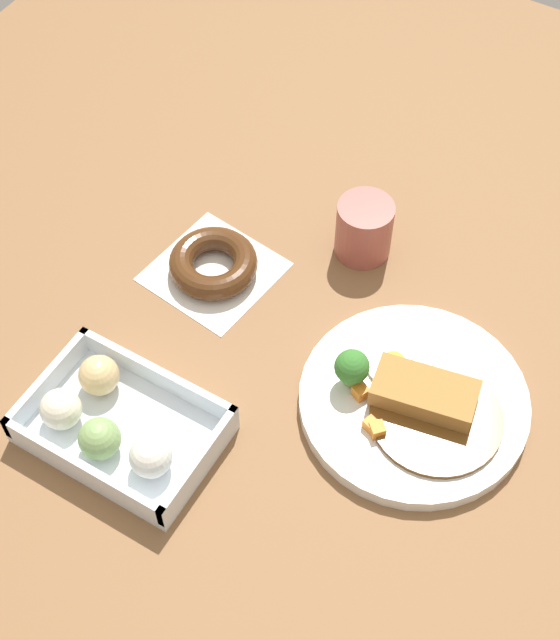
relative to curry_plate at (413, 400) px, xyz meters
The scene contains 5 objects.
ground_plane 0.07m from the curry_plate, 138.81° to the right, with size 1.60×1.60×0.00m, color brown.
curry_plate is the anchor object (origin of this frame).
donut_box 0.32m from the curry_plate, 143.26° to the right, with size 0.20×0.14×0.06m.
chocolate_ring_donut 0.29m from the curry_plate, behind, with size 0.15×0.15×0.03m.
coffee_mug 0.23m from the curry_plate, 131.40° to the left, with size 0.07×0.07×0.08m, color #9E4C42.
Camera 1 is at (0.19, -0.47, 0.87)m, focal length 51.93 mm.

